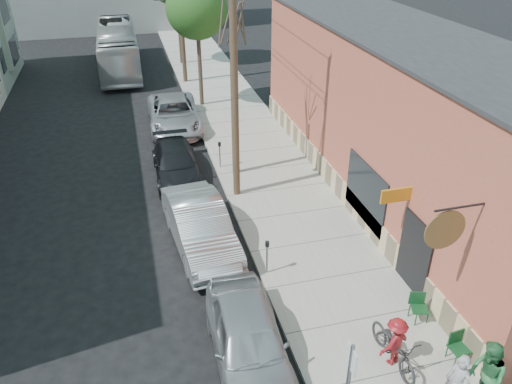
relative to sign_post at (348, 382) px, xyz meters
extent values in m
plane|color=black|center=(-2.35, 5.20, -1.83)|extent=(120.00, 120.00, 0.00)
cube|color=#9F9E93|center=(1.90, 16.20, -1.76)|extent=(4.50, 58.00, 0.15)
cube|color=#B15641|center=(6.65, 10.20, 1.42)|extent=(5.00, 20.00, 6.50)
cube|color=#2B2B2D|center=(6.65, 10.20, 4.72)|extent=(5.20, 20.20, 0.12)
cube|color=#DEBD8B|center=(4.13, 10.20, -1.28)|extent=(0.10, 20.00, 1.10)
cube|color=black|center=(4.12, 4.20, -0.53)|extent=(0.10, 1.60, 2.60)
cube|color=black|center=(4.12, 7.70, -0.23)|extent=(0.08, 3.00, 2.20)
cylinder|color=brown|center=(3.20, 2.00, 2.07)|extent=(1.10, 0.06, 1.10)
cube|color=#C27516|center=(3.65, 5.00, 1.27)|extent=(1.00, 0.08, 0.45)
cube|color=silver|center=(0.00, 0.00, 0.72)|extent=(0.02, 0.45, 0.60)
cylinder|color=slate|center=(-0.10, 5.97, -1.13)|extent=(0.06, 0.06, 1.10)
cylinder|color=black|center=(-0.10, 5.97, -0.53)|extent=(0.14, 0.14, 0.18)
cylinder|color=slate|center=(-0.10, 13.88, -1.13)|extent=(0.06, 0.06, 1.10)
cylinder|color=black|center=(-0.10, 13.88, -0.53)|extent=(0.14, 0.14, 0.18)
cylinder|color=#503A28|center=(0.10, 11.31, 3.32)|extent=(0.28, 0.28, 10.00)
cylinder|color=#503A28|center=(0.10, 27.15, 3.32)|extent=(0.28, 0.28, 10.00)
cylinder|color=#44392C|center=(0.45, 13.18, 1.33)|extent=(0.24, 0.24, 6.02)
cylinder|color=#44392C|center=(0.45, 22.37, 0.94)|extent=(0.24, 0.24, 5.24)
sphere|color=#2A5B1F|center=(0.45, 22.37, 3.89)|extent=(3.44, 3.44, 3.44)
cylinder|color=#44392C|center=(0.45, 31.80, 1.31)|extent=(0.24, 0.24, 5.98)
imported|color=#939297|center=(2.83, -0.06, -0.85)|extent=(0.53, 0.68, 1.66)
imported|color=#2B6D3C|center=(3.50, -0.15, -0.70)|extent=(0.99, 1.13, 1.97)
imported|color=maroon|center=(2.10, 1.56, -0.95)|extent=(1.08, 0.82, 1.47)
imported|color=black|center=(2.10, 1.56, -1.14)|extent=(0.84, 2.10, 1.08)
imported|color=#A3A7AA|center=(-1.55, 2.65, -1.02)|extent=(2.12, 4.86, 1.63)
imported|color=#ADB1B5|center=(-1.93, 8.16, -0.97)|extent=(2.31, 5.38, 1.72)
imported|color=black|center=(-2.14, 13.66, -1.14)|extent=(1.99, 4.78, 1.38)
imported|color=#AFB1B7|center=(-1.55, 19.43, -1.03)|extent=(2.83, 5.86, 1.61)
imported|color=silver|center=(-4.14, 31.57, -0.25)|extent=(2.66, 11.35, 3.16)
camera|label=1|loc=(-3.75, -6.46, 8.90)|focal=35.00mm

